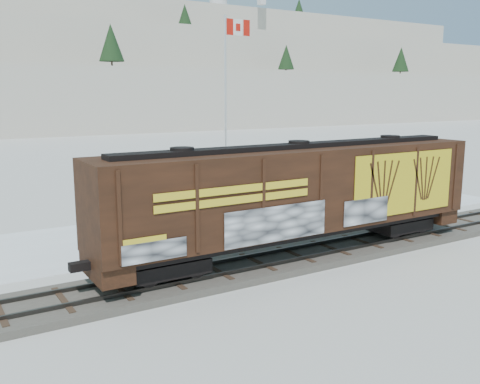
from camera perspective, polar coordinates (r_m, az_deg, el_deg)
ground at (r=23.83m, az=5.94°, el=-7.31°), size 500.00×500.00×0.00m
rail_track at (r=23.79m, az=5.95°, el=-6.97°), size 50.00×3.40×0.43m
parking_strip at (r=29.89m, az=-2.84°, el=-3.56°), size 40.00×8.00×0.03m
hopper_railcar at (r=23.12m, az=6.22°, el=-0.03°), size 18.19×3.06×4.75m
flagpole at (r=34.98m, az=-1.39°, el=5.98°), size 2.30×0.90×12.09m
car_silver at (r=30.18m, az=-4.79°, el=-1.74°), size 5.04×2.04×1.72m
car_white at (r=28.58m, az=0.12°, el=-2.79°), size 4.27×2.41×1.33m
car_dark at (r=30.59m, az=1.30°, el=-1.79°), size 5.34×3.03×1.46m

